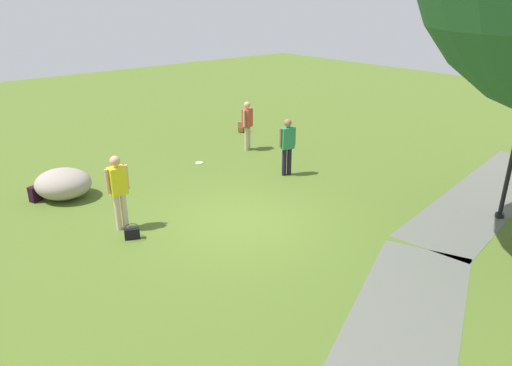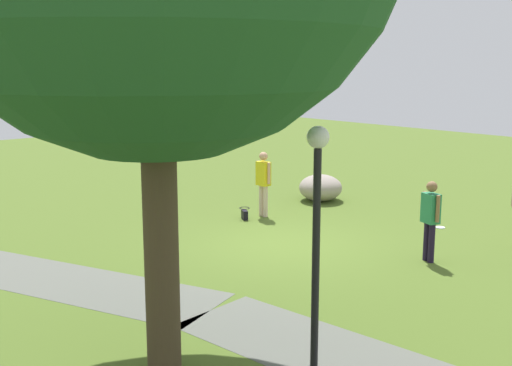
% 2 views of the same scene
% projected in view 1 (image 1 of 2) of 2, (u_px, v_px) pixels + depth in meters
% --- Properties ---
extents(ground_plane, '(48.00, 48.00, 0.00)m').
position_uv_depth(ground_plane, '(244.00, 221.00, 10.80)').
color(ground_plane, '#4D6523').
extents(footpath_segment_near, '(8.16, 2.76, 0.01)m').
position_uv_depth(footpath_segment_near, '(489.00, 193.00, 12.35)').
color(footpath_segment_near, '#5C5F56').
rests_on(footpath_segment_near, ground).
extents(lawn_boulder, '(1.90, 1.91, 0.77)m').
position_uv_depth(lawn_boulder, '(63.00, 184.00, 11.92)').
color(lawn_boulder, gray).
rests_on(lawn_boulder, ground).
extents(woman_with_handbag, '(0.52, 0.24, 1.73)m').
position_uv_depth(woman_with_handbag, '(118.00, 187.00, 10.09)').
color(woman_with_handbag, beige).
rests_on(woman_with_handbag, ground).
extents(man_near_boulder, '(0.48, 0.36, 1.65)m').
position_uv_depth(man_near_boulder, '(247.00, 122.00, 15.44)').
color(man_near_boulder, '#C7B592').
rests_on(man_near_boulder, ground).
extents(passerby_on_path, '(0.50, 0.34, 1.68)m').
position_uv_depth(passerby_on_path, '(287.00, 143.00, 13.21)').
color(passerby_on_path, black).
rests_on(passerby_on_path, ground).
extents(handbag_on_grass, '(0.37, 0.37, 0.31)m').
position_uv_depth(handbag_on_grass, '(132.00, 233.00, 9.96)').
color(handbag_on_grass, black).
rests_on(handbag_on_grass, ground).
extents(backpack_by_boulder, '(0.33, 0.33, 0.40)m').
position_uv_depth(backpack_by_boulder, '(35.00, 194.00, 11.79)').
color(backpack_by_boulder, black).
rests_on(backpack_by_boulder, ground).
extents(spare_backpack_on_lawn, '(0.34, 0.34, 0.40)m').
position_uv_depth(spare_backpack_on_lawn, '(242.00, 127.00, 17.74)').
color(spare_backpack_on_lawn, brown).
rests_on(spare_backpack_on_lawn, ground).
extents(frisbee_on_grass, '(0.23, 0.23, 0.02)m').
position_uv_depth(frisbee_on_grass, '(199.00, 163.00, 14.52)').
color(frisbee_on_grass, white).
rests_on(frisbee_on_grass, ground).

